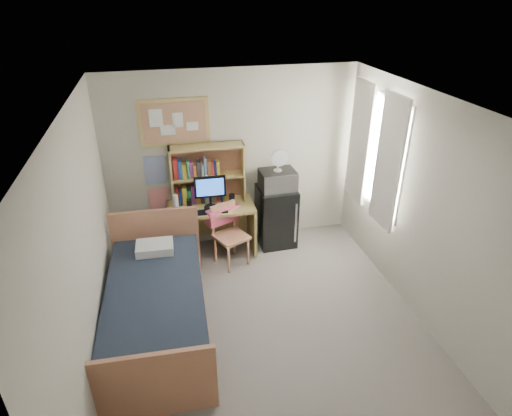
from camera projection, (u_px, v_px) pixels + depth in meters
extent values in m
cube|color=gray|center=(268.00, 330.00, 4.98)|extent=(3.60, 4.20, 0.02)
cube|color=white|center=(272.00, 107.00, 3.76)|extent=(3.60, 4.20, 0.02)
cube|color=beige|center=(233.00, 160.00, 6.18)|extent=(3.60, 0.04, 2.60)
cube|color=beige|center=(359.00, 410.00, 2.56)|extent=(3.60, 0.04, 2.60)
cube|color=beige|center=(84.00, 256.00, 4.01)|extent=(0.04, 4.20, 2.60)
cube|color=beige|center=(427.00, 214.00, 4.73)|extent=(0.04, 4.20, 2.60)
cube|color=white|center=(375.00, 152.00, 5.62)|extent=(0.10, 1.40, 1.70)
cube|color=white|center=(388.00, 163.00, 5.27)|extent=(0.04, 0.55, 1.70)
cube|color=white|center=(360.00, 142.00, 5.96)|extent=(0.04, 0.55, 1.70)
cube|color=tan|center=(174.00, 122.00, 5.72)|extent=(0.94, 0.03, 0.64)
cube|color=#294AA7|center=(155.00, 170.00, 5.97)|extent=(0.30, 0.01, 0.42)
cube|color=red|center=(159.00, 200.00, 6.19)|extent=(0.28, 0.01, 0.36)
cube|color=tan|center=(212.00, 229.00, 6.25)|extent=(1.24, 0.64, 0.77)
cube|color=tan|center=(231.00, 236.00, 5.95)|extent=(0.59, 0.59, 0.90)
cube|color=black|center=(276.00, 216.00, 6.44)|extent=(0.55, 0.55, 0.91)
cube|color=black|center=(157.00, 310.00, 4.83)|extent=(1.19, 2.24, 0.60)
cube|color=tan|center=(208.00, 174.00, 6.00)|extent=(1.04, 0.29, 0.85)
cube|color=black|center=(210.00, 193.00, 5.91)|extent=(0.43, 0.04, 0.46)
cube|color=black|center=(212.00, 212.00, 5.89)|extent=(0.43, 0.15, 0.02)
cube|color=black|center=(189.00, 205.00, 5.92)|extent=(0.07, 0.07, 0.16)
cube|color=black|center=(232.00, 200.00, 6.03)|extent=(0.08, 0.08, 0.18)
cylinder|color=white|center=(176.00, 204.00, 5.83)|extent=(0.08, 0.08, 0.26)
cube|color=#DD546F|center=(222.00, 215.00, 5.97)|extent=(0.49, 0.33, 0.23)
cube|color=#B5B5BA|center=(277.00, 180.00, 6.15)|extent=(0.51, 0.39, 0.29)
cylinder|color=white|center=(278.00, 161.00, 6.01)|extent=(0.24, 0.24, 0.30)
cube|color=white|center=(155.00, 247.00, 5.31)|extent=(0.46, 0.34, 0.11)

